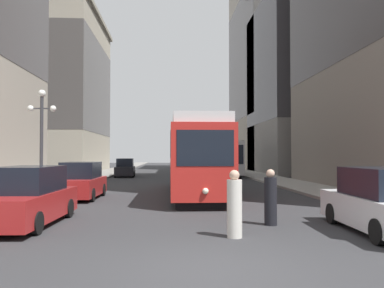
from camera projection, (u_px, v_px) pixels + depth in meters
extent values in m
plane|color=#303033|center=(210.00, 269.00, 7.52)|extent=(200.00, 200.00, 0.00)
cube|color=gray|center=(108.00, 172.00, 46.99)|extent=(3.25, 120.00, 0.15)
cube|color=gray|center=(243.00, 172.00, 47.90)|extent=(3.25, 120.00, 0.15)
cube|color=black|center=(194.00, 191.00, 21.72)|extent=(2.25, 12.27, 0.35)
cube|color=red|center=(194.00, 160.00, 21.76)|extent=(2.65, 13.34, 3.10)
cube|color=black|center=(194.00, 147.00, 21.78)|extent=(2.67, 12.81, 1.08)
cube|color=silver|center=(194.00, 128.00, 21.81)|extent=(2.44, 13.07, 0.44)
cube|color=black|center=(205.00, 148.00, 15.15)|extent=(2.21, 0.09, 1.40)
sphere|color=#F2EACC|center=(205.00, 191.00, 15.03)|extent=(0.24, 0.24, 0.24)
cube|color=black|center=(220.00, 174.00, 40.98)|extent=(2.44, 11.68, 0.35)
cube|color=#B7B7BA|center=(220.00, 157.00, 41.03)|extent=(2.85, 12.70, 3.10)
cube|color=black|center=(220.00, 152.00, 41.04)|extent=(2.87, 12.19, 1.30)
cube|color=black|center=(230.00, 154.00, 34.76)|extent=(2.31, 0.13, 1.71)
cylinder|color=black|center=(55.00, 195.00, 18.22)|extent=(0.19, 0.64, 0.64)
cylinder|color=black|center=(70.00, 190.00, 20.89)|extent=(0.19, 0.64, 0.64)
cylinder|color=black|center=(92.00, 195.00, 18.29)|extent=(0.19, 0.64, 0.64)
cylinder|color=black|center=(103.00, 190.00, 20.96)|extent=(0.19, 0.64, 0.64)
cube|color=maroon|center=(81.00, 187.00, 19.60)|extent=(1.88, 4.34, 0.84)
cube|color=black|center=(81.00, 170.00, 19.73)|extent=(1.63, 2.40, 0.80)
cylinder|color=black|center=(19.00, 208.00, 13.72)|extent=(0.20, 0.65, 0.64)
cylinder|color=black|center=(37.00, 223.00, 10.76)|extent=(0.20, 0.65, 0.64)
cylinder|color=black|center=(69.00, 208.00, 13.75)|extent=(0.20, 0.65, 0.64)
cube|color=maroon|center=(27.00, 206.00, 12.25)|extent=(1.97, 4.90, 0.84)
cube|color=black|center=(29.00, 179.00, 12.39)|extent=(1.68, 2.71, 0.80)
cylinder|color=black|center=(332.00, 214.00, 12.51)|extent=(0.20, 0.65, 0.64)
cylinder|color=black|center=(378.00, 232.00, 9.55)|extent=(0.20, 0.65, 0.64)
cube|color=silver|center=(382.00, 211.00, 11.06)|extent=(1.96, 4.83, 0.84)
cube|color=black|center=(384.00, 182.00, 10.96)|extent=(1.67, 2.68, 0.80)
cylinder|color=black|center=(115.00, 174.00, 37.69)|extent=(0.21, 0.65, 0.64)
cylinder|color=black|center=(117.00, 173.00, 40.29)|extent=(0.21, 0.65, 0.64)
cylinder|color=black|center=(133.00, 174.00, 37.87)|extent=(0.21, 0.65, 0.64)
cylinder|color=black|center=(134.00, 173.00, 40.47)|extent=(0.21, 0.65, 0.64)
cube|color=black|center=(125.00, 171.00, 39.09)|extent=(2.00, 4.30, 0.84)
cube|color=black|center=(125.00, 162.00, 39.21)|extent=(1.70, 2.40, 0.80)
cylinder|color=beige|center=(234.00, 209.00, 10.43)|extent=(0.40, 0.40, 1.52)
sphere|color=tan|center=(234.00, 175.00, 10.46)|extent=(0.27, 0.27, 0.27)
cylinder|color=black|center=(271.00, 201.00, 12.28)|extent=(0.39, 0.39, 1.48)
sphere|color=tan|center=(270.00, 173.00, 12.30)|extent=(0.26, 0.26, 0.26)
cylinder|color=#333338|center=(41.00, 146.00, 19.45)|extent=(0.16, 0.16, 4.91)
sphere|color=white|center=(42.00, 93.00, 19.52)|extent=(0.36, 0.36, 0.36)
sphere|color=white|center=(30.00, 108.00, 19.47)|extent=(0.31, 0.31, 0.31)
sphere|color=white|center=(53.00, 109.00, 19.53)|extent=(0.31, 0.31, 0.31)
cube|color=#333338|center=(42.00, 109.00, 19.50)|extent=(1.10, 0.06, 0.06)
cube|color=#B2A893|center=(57.00, 96.00, 49.74)|extent=(10.50, 18.40, 19.25)
cube|color=#595451|center=(57.00, 88.00, 49.76)|extent=(10.54, 18.44, 11.55)
cube|color=gray|center=(58.00, 18.00, 50.00)|extent=(11.10, 19.00, 0.50)
cube|color=gray|center=(318.00, 74.00, 46.58)|extent=(13.84, 15.01, 23.40)
cube|color=#423F43|center=(317.00, 64.00, 46.61)|extent=(13.88, 15.05, 14.04)
cube|color=#A89E8E|center=(284.00, 70.00, 59.95)|extent=(13.73, 20.61, 30.08)
cube|color=#544F4E|center=(284.00, 60.00, 59.99)|extent=(13.77, 20.65, 18.05)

